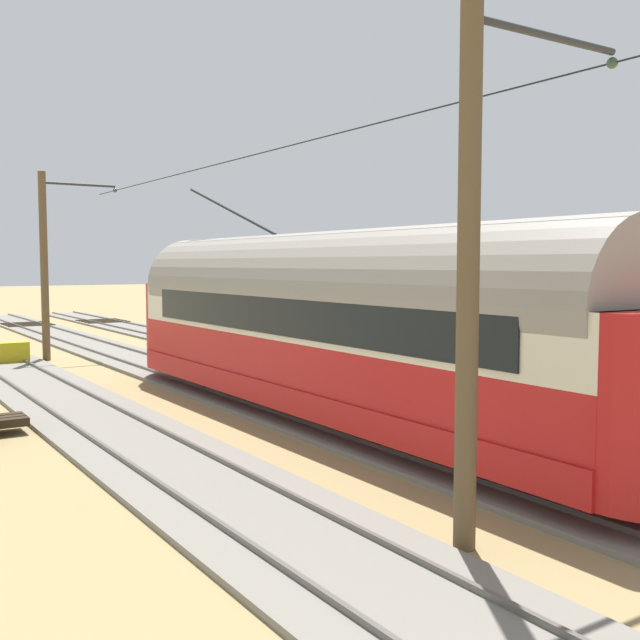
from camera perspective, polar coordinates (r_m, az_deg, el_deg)
ground_plane at (r=17.31m, az=-0.03°, el=-7.64°), size 220.00×220.00×0.00m
track_streetcar_siding at (r=20.19m, az=9.94°, el=-5.82°), size 2.80×80.00×0.18m
track_adjacent_siding at (r=17.56m, az=-0.59°, el=-7.29°), size 2.80×80.00×0.18m
track_third_siding at (r=15.71m, az=-14.27°, el=-8.82°), size 2.80×80.00×0.18m
vintage_streetcar at (r=16.66m, az=0.70°, el=-0.23°), size 2.65×18.35×5.68m
catenary_pole_foreground at (r=29.35m, az=-20.13°, el=4.16°), size 2.92×0.28×6.93m
catenary_pole_mid_near at (r=9.43m, az=11.60°, el=4.48°), size 2.92×0.28×6.93m
overhead_wire_run at (r=20.68m, az=-6.66°, el=12.10°), size 2.71×25.88×0.18m
switch_stand at (r=30.41m, az=-3.36°, el=-1.12°), size 0.50×0.30×1.24m
track_end_bumper at (r=28.67m, az=-23.11°, el=-2.40°), size 1.80×0.60×0.80m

